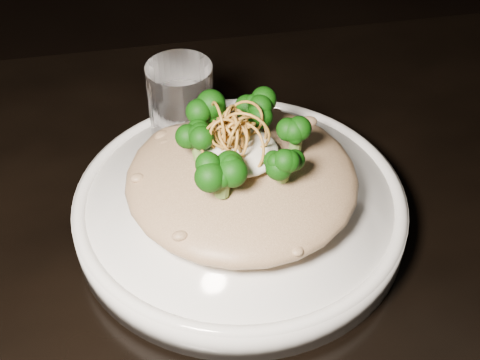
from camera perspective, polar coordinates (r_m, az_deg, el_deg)
The scene contains 7 objects.
table at distance 0.69m, azimuth 4.84°, elevation -11.17°, with size 1.10×0.80×0.75m.
plate at distance 0.65m, azimuth -0.00°, elevation -2.52°, with size 0.32×0.32×0.03m, color white.
risotto at distance 0.62m, azimuth 0.15°, elevation 0.14°, with size 0.22×0.22×0.05m, color brown.
broccoli at distance 0.59m, azimuth 0.19°, elevation 3.78°, with size 0.14×0.14×0.05m, color black, non-canonical shape.
cheese at distance 0.60m, azimuth 0.13°, elevation 2.43°, with size 0.07×0.07×0.02m, color white.
shallots at distance 0.58m, azimuth -0.49°, elevation 4.97°, with size 0.07×0.07×0.04m, color brown, non-canonical shape.
drinking_glass at distance 0.69m, azimuth -4.97°, elevation 5.54°, with size 0.07×0.07×0.12m, color white.
Camera 1 is at (-0.13, -0.39, 1.23)m, focal length 50.00 mm.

